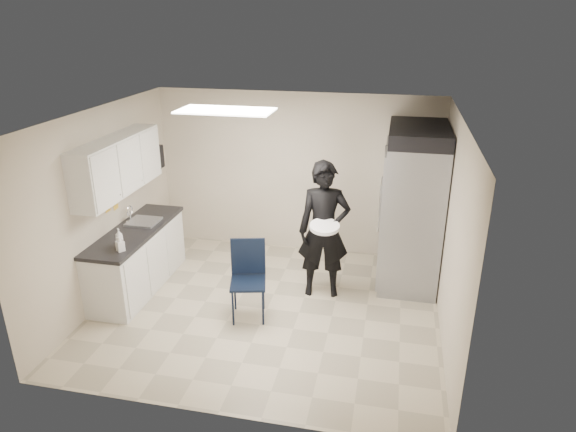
% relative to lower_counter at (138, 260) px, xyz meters
% --- Properties ---
extents(floor, '(4.50, 4.50, 0.00)m').
position_rel_lower_counter_xyz_m(floor, '(1.95, -0.20, -0.43)').
color(floor, tan).
rests_on(floor, ground).
extents(ceiling, '(4.50, 4.50, 0.00)m').
position_rel_lower_counter_xyz_m(ceiling, '(1.95, -0.20, 2.17)').
color(ceiling, white).
rests_on(ceiling, back_wall).
extents(back_wall, '(4.50, 0.00, 4.50)m').
position_rel_lower_counter_xyz_m(back_wall, '(1.95, 1.80, 0.87)').
color(back_wall, '#C0B39F').
rests_on(back_wall, floor).
extents(left_wall, '(0.00, 4.00, 4.00)m').
position_rel_lower_counter_xyz_m(left_wall, '(-0.30, -0.20, 0.87)').
color(left_wall, '#C0B39F').
rests_on(left_wall, floor).
extents(right_wall, '(0.00, 4.00, 4.00)m').
position_rel_lower_counter_xyz_m(right_wall, '(4.20, -0.20, 0.87)').
color(right_wall, '#C0B39F').
rests_on(right_wall, floor).
extents(ceiling_panel, '(1.20, 0.60, 0.02)m').
position_rel_lower_counter_xyz_m(ceiling_panel, '(1.35, 0.20, 2.14)').
color(ceiling_panel, white).
rests_on(ceiling_panel, ceiling).
extents(lower_counter, '(0.60, 1.90, 0.86)m').
position_rel_lower_counter_xyz_m(lower_counter, '(0.00, 0.00, 0.00)').
color(lower_counter, silver).
rests_on(lower_counter, floor).
extents(countertop, '(0.64, 1.95, 0.05)m').
position_rel_lower_counter_xyz_m(countertop, '(0.00, 0.00, 0.46)').
color(countertop, black).
rests_on(countertop, lower_counter).
extents(sink, '(0.42, 0.40, 0.14)m').
position_rel_lower_counter_xyz_m(sink, '(0.02, 0.25, 0.44)').
color(sink, gray).
rests_on(sink, countertop).
extents(faucet, '(0.02, 0.02, 0.24)m').
position_rel_lower_counter_xyz_m(faucet, '(-0.18, 0.25, 0.59)').
color(faucet, silver).
rests_on(faucet, countertop).
extents(upper_cabinets, '(0.35, 1.80, 0.75)m').
position_rel_lower_counter_xyz_m(upper_cabinets, '(-0.13, 0.00, 1.40)').
color(upper_cabinets, silver).
rests_on(upper_cabinets, left_wall).
extents(towel_dispenser, '(0.22, 0.30, 0.35)m').
position_rel_lower_counter_xyz_m(towel_dispenser, '(-0.19, 1.15, 1.19)').
color(towel_dispenser, black).
rests_on(towel_dispenser, left_wall).
extents(notice_sticker_left, '(0.00, 0.12, 0.07)m').
position_rel_lower_counter_xyz_m(notice_sticker_left, '(-0.29, -0.10, 0.79)').
color(notice_sticker_left, yellow).
rests_on(notice_sticker_left, left_wall).
extents(notice_sticker_right, '(0.00, 0.12, 0.07)m').
position_rel_lower_counter_xyz_m(notice_sticker_right, '(-0.29, 0.10, 0.75)').
color(notice_sticker_right, yellow).
rests_on(notice_sticker_right, left_wall).
extents(commercial_fridge, '(0.80, 1.35, 2.10)m').
position_rel_lower_counter_xyz_m(commercial_fridge, '(3.78, 1.07, 0.62)').
color(commercial_fridge, gray).
rests_on(commercial_fridge, floor).
extents(fridge_compressor, '(0.80, 1.35, 0.20)m').
position_rel_lower_counter_xyz_m(fridge_compressor, '(3.78, 1.07, 1.77)').
color(fridge_compressor, black).
rests_on(fridge_compressor, commercial_fridge).
extents(folding_chair, '(0.54, 0.54, 1.00)m').
position_rel_lower_counter_xyz_m(folding_chair, '(1.76, -0.43, 0.07)').
color(folding_chair, black).
rests_on(folding_chair, floor).
extents(man_tuxedo, '(0.77, 0.58, 1.92)m').
position_rel_lower_counter_xyz_m(man_tuxedo, '(2.61, 0.39, 0.53)').
color(man_tuxedo, black).
rests_on(man_tuxedo, floor).
extents(bucket_lid, '(0.45, 0.45, 0.05)m').
position_rel_lower_counter_xyz_m(bucket_lid, '(2.65, 0.15, 0.69)').
color(bucket_lid, white).
rests_on(bucket_lid, man_tuxedo).
extents(soap_bottle_a, '(0.14, 0.14, 0.26)m').
position_rel_lower_counter_xyz_m(soap_bottle_a, '(0.12, -0.58, 0.61)').
color(soap_bottle_a, white).
rests_on(soap_bottle_a, countertop).
extents(soap_bottle_b, '(0.13, 0.13, 0.20)m').
position_rel_lower_counter_xyz_m(soap_bottle_b, '(0.17, -0.67, 0.58)').
color(soap_bottle_b, '#A1A3AD').
rests_on(soap_bottle_b, countertop).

